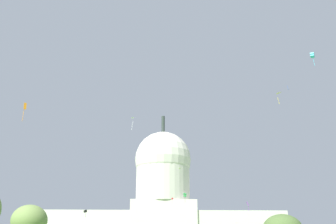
{
  "coord_description": "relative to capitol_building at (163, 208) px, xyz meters",
  "views": [
    {
      "loc": [
        -4.82,
        -38.38,
        2.59
      ],
      "look_at": [
        0.13,
        65.28,
        36.26
      ],
      "focal_mm": 44.84,
      "sensor_mm": 36.0,
      "label": 1
    }
  ],
  "objects": [
    {
      "name": "kite_black_low",
      "position": [
        -31.68,
        -53.03,
        -5.97
      ],
      "size": [
        1.36,
        1.36,
        2.75
      ],
      "rotation": [
        0.0,
        0.0,
        5.5
      ],
      "color": "black"
    },
    {
      "name": "kite_cyan_high",
      "position": [
        34.23,
        -122.42,
        28.1
      ],
      "size": [
        1.3,
        1.33,
        3.68
      ],
      "rotation": [
        0.0,
        0.0,
        2.6
      ],
      "color": "#33BCDB"
    },
    {
      "name": "capitol_building",
      "position": [
        0.0,
        0.0,
        0.0
      ],
      "size": [
        121.52,
        29.6,
        71.19
      ],
      "color": "beige",
      "rests_on": "ground_plane"
    },
    {
      "name": "kite_white_mid",
      "position": [
        -11.63,
        -113.98,
        12.54
      ],
      "size": [
        1.18,
        1.07,
        3.25
      ],
      "rotation": [
        0.0,
        0.0,
        1.65
      ],
      "color": "white"
    },
    {
      "name": "kite_violet_low",
      "position": [
        25.76,
        -77.29,
        -5.63
      ],
      "size": [
        0.52,
        1.12,
        4.33
      ],
      "rotation": [
        0.0,
        0.0,
        3.87
      ],
      "color": "purple"
    },
    {
      "name": "kite_lime_high",
      "position": [
        6.65,
        -23.35,
        16.1
      ],
      "size": [
        1.41,
        1.46,
        0.18
      ],
      "rotation": [
        0.0,
        0.0,
        5.43
      ],
      "color": "#8CD133"
    },
    {
      "name": "kite_blue_high",
      "position": [
        28.62,
        -117.78,
        20.78
      ],
      "size": [
        0.73,
        0.98,
        1.26
      ],
      "rotation": [
        0.0,
        0.0,
        3.54
      ],
      "color": "blue"
    },
    {
      "name": "kite_green_low",
      "position": [
        2.63,
        -99.98,
        -5.19
      ],
      "size": [
        0.93,
        0.89,
        2.54
      ],
      "rotation": [
        0.0,
        0.0,
        1.78
      ],
      "color": "green"
    },
    {
      "name": "tree_west_near",
      "position": [
        -38.25,
        -106.27,
        -12.7
      ],
      "size": [
        13.19,
        13.27,
        13.29
      ],
      "color": "#4C3823",
      "rests_on": "ground_plane"
    },
    {
      "name": "kite_red_mid",
      "position": [
        3.09,
        -31.23,
        1.33
      ],
      "size": [
        0.84,
        0.86,
        2.53
      ],
      "rotation": [
        0.0,
        0.0,
        0.41
      ],
      "color": "red"
    },
    {
      "name": "kite_yellow_high",
      "position": [
        28.35,
        -109.6,
        21.82
      ],
      "size": [
        1.51,
        1.95,
        3.04
      ],
      "rotation": [
        0.0,
        0.0,
        5.17
      ],
      "color": "yellow"
    },
    {
      "name": "kite_orange_mid",
      "position": [
        -34.26,
        -133.24,
        8.96
      ],
      "size": [
        0.57,
        0.36,
        4.16
      ],
      "rotation": [
        0.0,
        0.0,
        2.87
      ],
      "color": "orange"
    }
  ]
}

